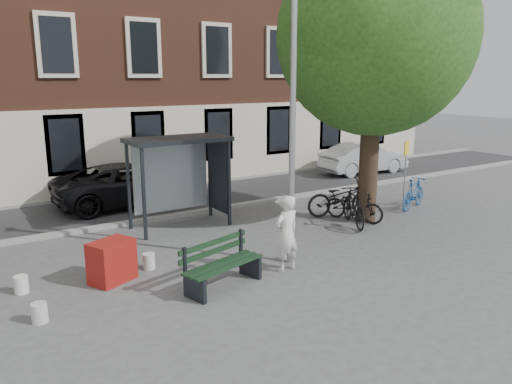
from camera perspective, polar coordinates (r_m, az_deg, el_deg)
The scene contains 21 objects.
ground at distance 12.01m, azimuth 3.93°, elevation -7.87°, with size 90.00×90.00×0.00m, color #4C4C4F.
road at distance 17.85m, azimuth -9.67°, elevation -1.03°, with size 40.00×4.00×0.01m, color #28282B.
curb_near at distance 16.07m, azimuth -6.82°, elevation -2.30°, with size 40.00×0.25×0.12m, color gray.
curb_far at distance 19.64m, azimuth -12.01°, elevation 0.32°, with size 40.00×0.25×0.12m, color gray.
building_row at distance 23.13m, azimuth -16.67°, elevation 19.24°, with size 30.00×8.00×14.00m, color brown.
lamppost at distance 11.33m, azimuth 4.15°, elevation 5.41°, with size 0.28×0.35×6.11m.
tree_right at distance 15.01m, azimuth 13.88°, elevation 17.77°, with size 5.76×5.60×8.20m.
bus_shelter at distance 14.63m, azimuth -7.60°, elevation 3.62°, with size 2.85×1.45×2.62m.
painter at distance 11.19m, azimuth 3.52°, elevation -4.74°, with size 0.63×0.41×1.73m, color white.
bench at distance 10.46m, azimuth -3.93°, elevation -8.49°, with size 1.97×1.08×0.97m.
bike_a at distance 15.86m, azimuth 9.72°, elevation -0.65°, with size 0.78×2.23×1.17m, color black.
bike_b at distance 17.33m, azimuth 17.57°, elevation -0.14°, with size 0.49×1.72×1.04m, color #1A4D90.
bike_c at distance 15.41m, azimuth 11.18°, elevation -1.47°, with size 0.65×1.87×0.98m, color black.
bike_d at distance 14.87m, azimuth 11.11°, elevation -1.70°, with size 0.53×1.87×1.13m, color black.
car_dark at distance 17.58m, azimuth -14.08°, elevation 0.92°, with size 2.37×5.14×1.43m, color black.
car_silver at distance 23.20m, azimuth 12.22°, elevation 3.80°, with size 1.45×4.16×1.37m, color #B1B5B9.
red_stand at distance 11.13m, azimuth -16.15°, elevation -7.62°, with size 0.90×0.60×0.90m, color maroon.
bucket_a at distance 9.91m, azimuth -23.51°, elevation -12.55°, with size 0.28×0.28×0.36m, color silver.
bucket_b at distance 11.73m, azimuth -12.15°, elevation -7.74°, with size 0.28×0.28×0.36m, color silver.
bucket_c at distance 11.30m, azimuth -25.25°, elevation -9.54°, with size 0.28×0.28×0.36m, color silver.
notice_sign at distance 18.06m, azimuth 16.78°, elevation 3.90°, with size 0.36×0.16×2.13m.
Camera 1 is at (-6.79, -8.95, 4.27)m, focal length 35.00 mm.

